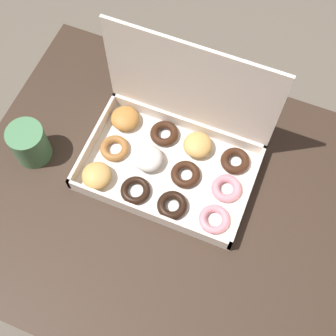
# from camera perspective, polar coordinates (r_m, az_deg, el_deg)

# --- Properties ---
(ground_plane) EXTENTS (8.00, 8.00, 0.00)m
(ground_plane) POSITION_cam_1_polar(r_m,az_deg,el_deg) (1.86, 0.93, -12.73)
(ground_plane) COLOR #6B6054
(dining_table) EXTENTS (1.04, 0.79, 0.76)m
(dining_table) POSITION_cam_1_polar(r_m,az_deg,el_deg) (1.24, 1.37, -6.37)
(dining_table) COLOR #38281E
(dining_table) RESTS_ON ground_plane
(donut_box) EXTENTS (0.41, 0.28, 0.32)m
(donut_box) POSITION_cam_1_polar(r_m,az_deg,el_deg) (1.12, 0.27, 2.57)
(donut_box) COLOR silver
(donut_box) RESTS_ON dining_table
(coffee_mug) EXTENTS (0.09, 0.09, 0.10)m
(coffee_mug) POSITION_cam_1_polar(r_m,az_deg,el_deg) (1.18, -16.57, 2.92)
(coffee_mug) COLOR #4C8456
(coffee_mug) RESTS_ON dining_table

